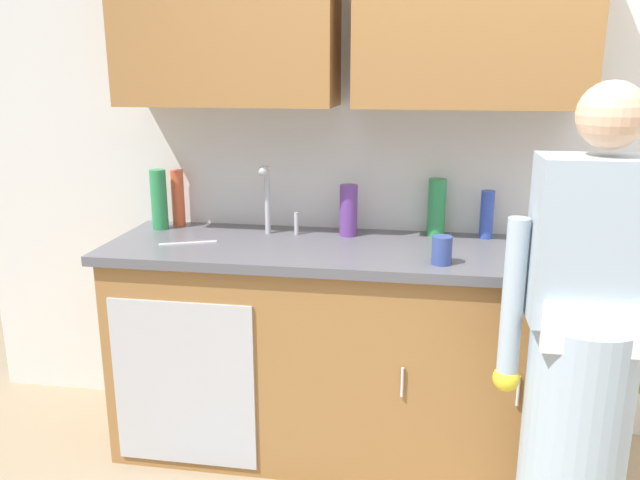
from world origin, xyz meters
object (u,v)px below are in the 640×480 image
(bottle_cleaner_spray, at_px, (487,215))
(sink, at_px, (269,245))
(bottle_water_tall, at_px, (159,199))
(bottle_water_short, at_px, (348,210))
(knife_on_counter, at_px, (188,243))
(bottle_dish_liquid, at_px, (178,198))
(bottle_soap, at_px, (437,208))
(person_at_sink, at_px, (581,375))
(cup_by_sink, at_px, (442,250))

(bottle_cleaner_spray, bearing_deg, sink, -166.86)
(bottle_cleaner_spray, bearing_deg, bottle_water_tall, -177.37)
(bottle_water_short, relative_size, knife_on_counter, 0.94)
(bottle_cleaner_spray, bearing_deg, knife_on_counter, -166.44)
(bottle_dish_liquid, relative_size, knife_on_counter, 1.09)
(knife_on_counter, bearing_deg, bottle_soap, -5.91)
(person_at_sink, relative_size, knife_on_counter, 6.75)
(bottle_water_tall, bearing_deg, bottle_soap, 3.42)
(bottle_soap, xyz_separation_m, cup_by_sink, (0.02, -0.43, -0.07))
(knife_on_counter, bearing_deg, person_at_sink, -39.84)
(bottle_cleaner_spray, distance_m, bottle_soap, 0.22)
(person_at_sink, bearing_deg, bottle_cleaner_spray, 108.30)
(person_at_sink, xyz_separation_m, cup_by_sink, (-0.45, 0.34, 0.30))
(person_at_sink, relative_size, bottle_cleaner_spray, 7.76)
(person_at_sink, distance_m, bottle_cleaner_spray, 0.88)
(bottle_dish_liquid, bearing_deg, cup_by_sink, -19.85)
(sink, distance_m, person_at_sink, 1.31)
(knife_on_counter, bearing_deg, bottle_water_short, -1.57)
(bottle_water_short, height_order, knife_on_counter, bottle_water_short)
(person_at_sink, distance_m, cup_by_sink, 0.64)
(bottle_cleaner_spray, relative_size, bottle_water_short, 0.92)
(sink, xyz_separation_m, bottle_cleaner_spray, (0.92, 0.21, 0.12))
(bottle_water_tall, relative_size, bottle_dish_liquid, 1.05)
(cup_by_sink, xyz_separation_m, knife_on_counter, (-1.05, 0.12, -0.05))
(bottle_cleaner_spray, bearing_deg, cup_by_sink, -115.18)
(sink, bearing_deg, bottle_cleaner_spray, 13.14)
(sink, xyz_separation_m, bottle_soap, (0.70, 0.22, 0.14))
(bottle_water_short, bearing_deg, sink, -153.13)
(bottle_water_short, xyz_separation_m, bottle_dish_liquid, (-0.81, 0.07, 0.02))
(sink, distance_m, bottle_water_short, 0.38)
(bottle_water_short, xyz_separation_m, bottle_soap, (0.38, 0.06, 0.01))
(bottle_water_tall, relative_size, bottle_soap, 1.08)
(person_at_sink, height_order, knife_on_counter, person_at_sink)
(person_at_sink, xyz_separation_m, bottle_water_tall, (-1.72, 0.70, 0.38))
(bottle_cleaner_spray, bearing_deg, bottle_soap, 178.05)
(sink, distance_m, bottle_dish_liquid, 0.56)
(sink, relative_size, cup_by_sink, 4.65)
(sink, height_order, person_at_sink, person_at_sink)
(person_at_sink, bearing_deg, bottle_water_short, 139.88)
(bottle_soap, bearing_deg, bottle_water_short, -171.23)
(cup_by_sink, bearing_deg, bottle_cleaner_spray, 64.82)
(bottle_water_tall, bearing_deg, bottle_water_short, 1.05)
(bottle_dish_liquid, bearing_deg, bottle_soap, -0.34)
(bottle_water_tall, xyz_separation_m, bottle_soap, (1.25, 0.07, -0.01))
(bottle_soap, relative_size, knife_on_counter, 1.05)
(bottle_water_short, distance_m, cup_by_sink, 0.55)
(person_at_sink, height_order, cup_by_sink, person_at_sink)
(bottle_cleaner_spray, height_order, bottle_dish_liquid, bottle_dish_liquid)
(bottle_water_short, bearing_deg, cup_by_sink, -42.99)
(person_at_sink, xyz_separation_m, bottle_water_short, (-0.85, 0.71, 0.36))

